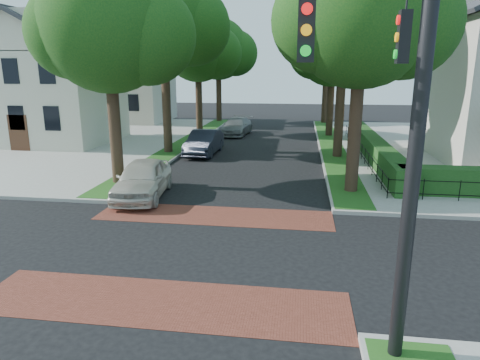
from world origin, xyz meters
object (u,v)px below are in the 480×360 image
at_px(traffic_signal, 403,114).
at_px(parked_car_middle, 204,142).
at_px(parked_car_front, 143,179).
at_px(parked_car_rear, 236,126).

height_order(traffic_signal, parked_car_middle, traffic_signal).
xyz_separation_m(traffic_signal, parked_car_middle, (-8.00, 19.62, -3.91)).
relative_size(traffic_signal, parked_car_front, 1.66).
bearing_deg(parked_car_middle, parked_car_front, -91.29).
bearing_deg(parked_car_rear, parked_car_middle, -89.49).
bearing_deg(parked_car_rear, parked_car_front, -88.23).
bearing_deg(parked_car_front, parked_car_rear, 79.61).
xyz_separation_m(parked_car_front, parked_car_rear, (1.30, 18.88, -0.09)).
bearing_deg(parked_car_front, traffic_signal, -55.17).
relative_size(traffic_signal, parked_car_rear, 1.58).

